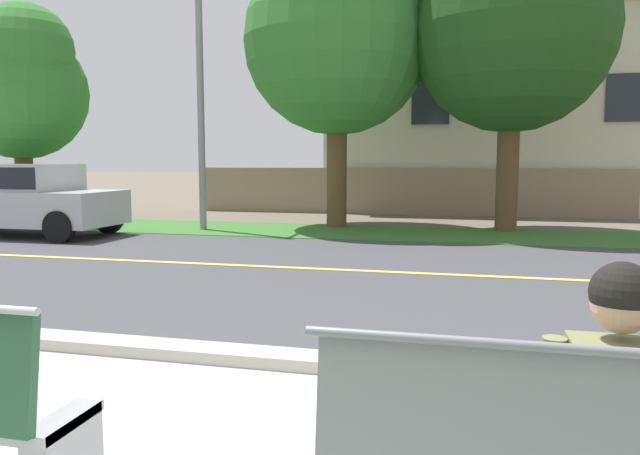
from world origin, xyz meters
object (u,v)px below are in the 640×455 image
object	(u,v)px
streetlamp	(203,52)
shade_tree_centre	(520,14)
seated_person_olive	(609,409)
car_silver_far	(19,196)
shade_tree_far_left	(21,83)
shade_tree_left	(342,26)

from	to	relation	value
streetlamp	shade_tree_centre	size ratio (longest dim) A/B	0.98
seated_person_olive	shade_tree_centre	distance (m)	12.45
streetlamp	shade_tree_centre	distance (m)	7.12
car_silver_far	shade_tree_far_left	xyz separation A→B (m)	(-1.53, 2.08, 2.68)
car_silver_far	streetlamp	distance (m)	5.15
shade_tree_left	shade_tree_centre	world-z (taller)	shade_tree_centre
shade_tree_centre	car_silver_far	bearing A→B (deg)	-162.82
shade_tree_far_left	shade_tree_left	bearing A→B (deg)	8.33
seated_person_olive	shade_tree_centre	bearing A→B (deg)	87.48
car_silver_far	streetlamp	bearing A→B (deg)	32.38
car_silver_far	shade_tree_left	world-z (taller)	shade_tree_left
shade_tree_far_left	shade_tree_left	distance (m)	8.11
streetlamp	shade_tree_left	size ratio (longest dim) A/B	0.98
seated_person_olive	shade_tree_centre	xyz separation A→B (m)	(0.52, 11.74, 4.12)
streetlamp	shade_tree_centre	world-z (taller)	shade_tree_centre
streetlamp	shade_tree_left	distance (m)	3.30
streetlamp	shade_tree_far_left	xyz separation A→B (m)	(-4.90, -0.06, -0.57)
car_silver_far	shade_tree_left	xyz separation A→B (m)	(6.40, 3.24, 3.91)
shade_tree_centre	shade_tree_left	bearing A→B (deg)	179.50
shade_tree_centre	seated_person_olive	bearing A→B (deg)	-92.52
seated_person_olive	streetlamp	xyz separation A→B (m)	(-6.49, 10.67, 3.43)
streetlamp	shade_tree_far_left	distance (m)	4.93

